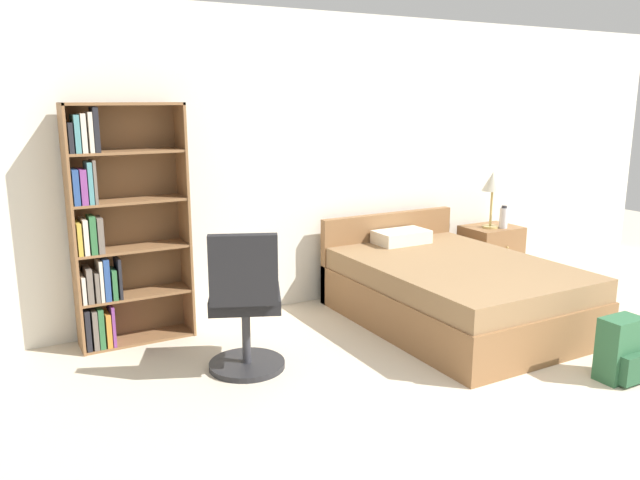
% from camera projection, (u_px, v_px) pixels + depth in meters
% --- Properties ---
extents(ground_plane, '(14.00, 14.00, 0.00)m').
position_uv_depth(ground_plane, '(613.00, 474.00, 3.17)').
color(ground_plane, beige).
extents(wall_back, '(9.00, 0.06, 2.60)m').
position_uv_depth(wall_back, '(312.00, 162.00, 5.63)').
color(wall_back, silver).
rests_on(wall_back, ground_plane).
extents(bookshelf, '(0.86, 0.29, 1.83)m').
position_uv_depth(bookshelf, '(115.00, 230.00, 4.68)').
color(bookshelf, brown).
rests_on(bookshelf, ground_plane).
extents(bed, '(1.45, 2.03, 0.79)m').
position_uv_depth(bed, '(450.00, 290.00, 5.28)').
color(bed, brown).
rests_on(bed, ground_plane).
extents(office_chair, '(0.64, 0.70, 1.03)m').
position_uv_depth(office_chair, '(245.00, 306.00, 4.23)').
color(office_chair, '#232326').
rests_on(office_chair, ground_plane).
extents(nightstand, '(0.55, 0.46, 0.57)m').
position_uv_depth(nightstand, '(490.00, 254.00, 6.46)').
color(nightstand, brown).
rests_on(nightstand, ground_plane).
extents(table_lamp, '(0.21, 0.21, 0.57)m').
position_uv_depth(table_lamp, '(493.00, 184.00, 6.25)').
color(table_lamp, tan).
rests_on(table_lamp, nightstand).
extents(water_bottle, '(0.08, 0.08, 0.23)m').
position_uv_depth(water_bottle, '(504.00, 218.00, 6.30)').
color(water_bottle, silver).
rests_on(water_bottle, nightstand).
extents(backpack_green, '(0.29, 0.24, 0.44)m').
position_uv_depth(backpack_green, '(621.00, 351.00, 4.18)').
color(backpack_green, '#2D603D').
rests_on(backpack_green, ground_plane).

